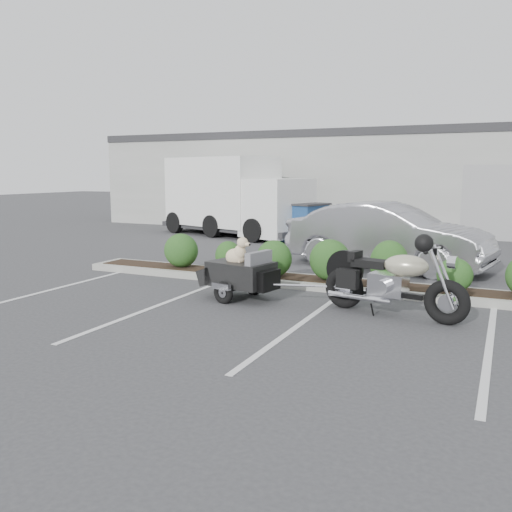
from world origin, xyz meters
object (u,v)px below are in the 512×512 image
at_px(motorcycle, 392,282).
at_px(pet_trailer, 240,273).
at_px(dumpster, 296,222).
at_px(delivery_truck, 235,198).
at_px(sedan, 387,236).

height_order(motorcycle, pet_trailer, motorcycle).
bearing_deg(pet_trailer, dumpster, 115.90).
distance_m(pet_trailer, dumpster, 8.86).
relative_size(dumpster, delivery_truck, 0.35).
distance_m(pet_trailer, delivery_truck, 10.35).
bearing_deg(dumpster, motorcycle, -43.31).
height_order(motorcycle, delivery_truck, delivery_truck).
bearing_deg(sedan, pet_trailer, 168.69).
bearing_deg(sedan, delivery_truck, 65.27).
distance_m(sedan, delivery_truck, 8.10).
bearing_deg(sedan, dumpster, 54.25).
relative_size(sedan, dumpster, 2.12).
height_order(dumpster, delivery_truck, delivery_truck).
bearing_deg(pet_trailer, delivery_truck, 129.55).
distance_m(pet_trailer, sedan, 4.81).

